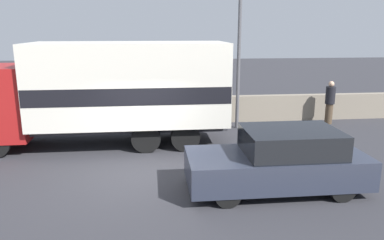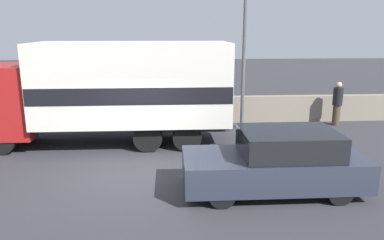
# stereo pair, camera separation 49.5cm
# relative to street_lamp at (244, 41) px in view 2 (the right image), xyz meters

# --- Properties ---
(ground_plane) EXTENTS (80.00, 80.00, 0.00)m
(ground_plane) POSITION_rel_street_lamp_xyz_m (-3.76, -4.76, -3.54)
(ground_plane) COLOR #2D2D33
(stone_wall_backdrop) EXTENTS (60.00, 0.35, 1.14)m
(stone_wall_backdrop) POSITION_rel_street_lamp_xyz_m (-3.76, 1.10, -2.97)
(stone_wall_backdrop) COLOR gray
(stone_wall_backdrop) RESTS_ON ground_plane
(street_lamp) EXTENTS (0.56, 0.28, 6.02)m
(street_lamp) POSITION_rel_street_lamp_xyz_m (0.00, 0.00, 0.00)
(street_lamp) COLOR #4C4C51
(street_lamp) RESTS_ON ground_plane
(box_truck) EXTENTS (8.59, 2.61, 3.57)m
(box_truck) POSITION_rel_street_lamp_xyz_m (-4.87, -1.82, -1.55)
(box_truck) COLOR maroon
(box_truck) RESTS_ON ground_plane
(car_hatchback) EXTENTS (4.49, 1.86, 1.59)m
(car_hatchback) POSITION_rel_street_lamp_xyz_m (-0.30, -6.12, -2.76)
(car_hatchback) COLOR #282D3D
(car_hatchback) RESTS_ON ground_plane
(pedestrian) EXTENTS (0.40, 0.40, 1.85)m
(pedestrian) POSITION_rel_street_lamp_xyz_m (4.11, 0.27, -2.58)
(pedestrian) COLOR #473828
(pedestrian) RESTS_ON ground_plane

